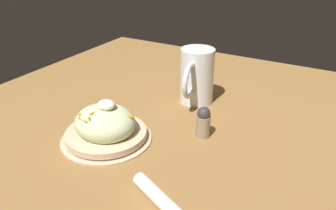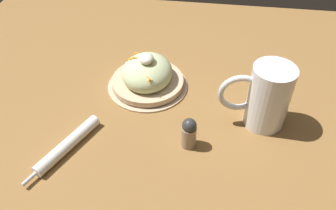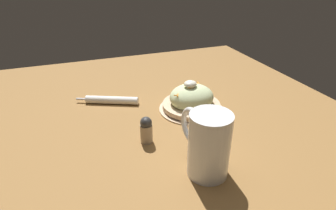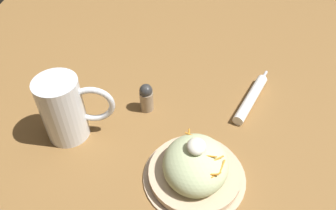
{
  "view_description": "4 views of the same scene",
  "coord_description": "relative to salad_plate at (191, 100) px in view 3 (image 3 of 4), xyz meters",
  "views": [
    {
      "loc": [
        0.29,
        -0.6,
        0.45
      ],
      "look_at": [
        -0.07,
        0.03,
        0.08
      ],
      "focal_mm": 36.54,
      "sensor_mm": 36.0,
      "label": 1
    },
    {
      "loc": [
        0.54,
        0.1,
        0.61
      ],
      "look_at": [
        -0.05,
        0.02,
        0.07
      ],
      "focal_mm": 37.08,
      "sensor_mm": 36.0,
      "label": 2
    },
    {
      "loc": [
        0.18,
        0.71,
        0.46
      ],
      "look_at": [
        -0.08,
        0.01,
        0.07
      ],
      "focal_mm": 30.02,
      "sensor_mm": 36.0,
      "label": 3
    },
    {
      "loc": [
        -0.59,
        -0.04,
        0.61
      ],
      "look_at": [
        -0.05,
        0.01,
        0.08
      ],
      "focal_mm": 35.33,
      "sensor_mm": 36.0,
      "label": 4
    }
  ],
  "objects": [
    {
      "name": "beer_mug",
      "position": [
        0.1,
        0.3,
        0.04
      ],
      "size": [
        0.1,
        0.17,
        0.16
      ],
      "color": "white",
      "rests_on": "ground_plane"
    },
    {
      "name": "napkin_roll",
      "position": [
        0.25,
        -0.14,
        -0.02
      ],
      "size": [
        0.21,
        0.11,
        0.03
      ],
      "color": "white",
      "rests_on": "ground_plane"
    },
    {
      "name": "salad_plate",
      "position": [
        0.0,
        0.0,
        0.0
      ],
      "size": [
        0.22,
        0.22,
        0.11
      ],
      "color": "#D1B28E",
      "rests_on": "ground_plane"
    },
    {
      "name": "salt_shaker",
      "position": [
        0.2,
        0.13,
        0.01
      ],
      "size": [
        0.03,
        0.03,
        0.08
      ],
      "color": "gray",
      "rests_on": "ground_plane"
    },
    {
      "name": "ground_plane",
      "position": [
        0.19,
        0.06,
        -0.03
      ],
      "size": [
        1.43,
        1.43,
        0.0
      ],
      "primitive_type": "plane",
      "color": "olive"
    }
  ]
}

